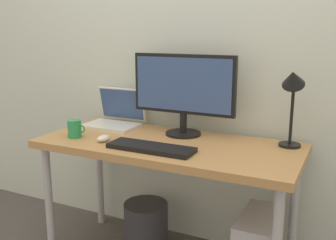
{
  "coord_description": "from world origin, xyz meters",
  "views": [
    {
      "loc": [
        0.87,
        -1.79,
        1.3
      ],
      "look_at": [
        0.0,
        0.0,
        0.84
      ],
      "focal_mm": 41.92,
      "sensor_mm": 36.0,
      "label": 1
    }
  ],
  "objects_px": {
    "desk": "(168,155)",
    "wastebasket": "(146,227)",
    "laptop": "(116,116)",
    "desk_lamp": "(292,90)",
    "keyboard": "(151,148)",
    "coffee_mug": "(75,129)",
    "monitor": "(183,89)",
    "mouse": "(104,138)"
  },
  "relations": [
    {
      "from": "desk",
      "to": "mouse",
      "type": "distance_m",
      "value": 0.35
    },
    {
      "from": "mouse",
      "to": "wastebasket",
      "type": "relative_size",
      "value": 0.3
    },
    {
      "from": "monitor",
      "to": "desk",
      "type": "bearing_deg",
      "value": -93.89
    },
    {
      "from": "monitor",
      "to": "laptop",
      "type": "height_order",
      "value": "monitor"
    },
    {
      "from": "laptop",
      "to": "coffee_mug",
      "type": "bearing_deg",
      "value": -99.1
    },
    {
      "from": "monitor",
      "to": "mouse",
      "type": "relative_size",
      "value": 6.62
    },
    {
      "from": "laptop",
      "to": "desk",
      "type": "bearing_deg",
      "value": -22.56
    },
    {
      "from": "laptop",
      "to": "mouse",
      "type": "relative_size",
      "value": 3.56
    },
    {
      "from": "monitor",
      "to": "wastebasket",
      "type": "bearing_deg",
      "value": -152.45
    },
    {
      "from": "desk",
      "to": "mouse",
      "type": "relative_size",
      "value": 15.33
    },
    {
      "from": "monitor",
      "to": "wastebasket",
      "type": "height_order",
      "value": "monitor"
    },
    {
      "from": "laptop",
      "to": "coffee_mug",
      "type": "xyz_separation_m",
      "value": [
        -0.05,
        -0.33,
        -0.01
      ]
    },
    {
      "from": "desk_lamp",
      "to": "mouse",
      "type": "relative_size",
      "value": 4.63
    },
    {
      "from": "laptop",
      "to": "wastebasket",
      "type": "distance_m",
      "value": 0.69
    },
    {
      "from": "desk",
      "to": "keyboard",
      "type": "xyz_separation_m",
      "value": [
        -0.01,
        -0.16,
        0.08
      ]
    },
    {
      "from": "desk_lamp",
      "to": "keyboard",
      "type": "distance_m",
      "value": 0.74
    },
    {
      "from": "keyboard",
      "to": "wastebasket",
      "type": "distance_m",
      "value": 0.65
    },
    {
      "from": "monitor",
      "to": "desk_lamp",
      "type": "xyz_separation_m",
      "value": [
        0.58,
        0.0,
        0.03
      ]
    },
    {
      "from": "monitor",
      "to": "keyboard",
      "type": "height_order",
      "value": "monitor"
    },
    {
      "from": "desk",
      "to": "laptop",
      "type": "bearing_deg",
      "value": 157.44
    },
    {
      "from": "coffee_mug",
      "to": "desk",
      "type": "bearing_deg",
      "value": 15.58
    },
    {
      "from": "desk",
      "to": "keyboard",
      "type": "distance_m",
      "value": 0.18
    },
    {
      "from": "desk_lamp",
      "to": "coffee_mug",
      "type": "xyz_separation_m",
      "value": [
        -1.09,
        -0.31,
        -0.24
      ]
    },
    {
      "from": "desk",
      "to": "wastebasket",
      "type": "bearing_deg",
      "value": 158.61
    },
    {
      "from": "desk",
      "to": "monitor",
      "type": "distance_m",
      "value": 0.37
    },
    {
      "from": "monitor",
      "to": "keyboard",
      "type": "distance_m",
      "value": 0.42
    },
    {
      "from": "monitor",
      "to": "coffee_mug",
      "type": "xyz_separation_m",
      "value": [
        -0.51,
        -0.31,
        -0.21
      ]
    },
    {
      "from": "keyboard",
      "to": "coffee_mug",
      "type": "distance_m",
      "value": 0.49
    },
    {
      "from": "monitor",
      "to": "keyboard",
      "type": "relative_size",
      "value": 1.35
    },
    {
      "from": "laptop",
      "to": "wastebasket",
      "type": "xyz_separation_m",
      "value": [
        0.27,
        -0.12,
        -0.63
      ]
    },
    {
      "from": "desk_lamp",
      "to": "coffee_mug",
      "type": "height_order",
      "value": "desk_lamp"
    },
    {
      "from": "keyboard",
      "to": "wastebasket",
      "type": "xyz_separation_m",
      "value": [
        -0.17,
        0.23,
        -0.58
      ]
    },
    {
      "from": "laptop",
      "to": "coffee_mug",
      "type": "relative_size",
      "value": 2.9
    },
    {
      "from": "desk",
      "to": "desk_lamp",
      "type": "height_order",
      "value": "desk_lamp"
    },
    {
      "from": "desk_lamp",
      "to": "mouse",
      "type": "height_order",
      "value": "desk_lamp"
    },
    {
      "from": "monitor",
      "to": "desk_lamp",
      "type": "bearing_deg",
      "value": 0.05
    },
    {
      "from": "desk",
      "to": "monitor",
      "type": "relative_size",
      "value": 2.32
    },
    {
      "from": "keyboard",
      "to": "coffee_mug",
      "type": "height_order",
      "value": "coffee_mug"
    },
    {
      "from": "laptop",
      "to": "keyboard",
      "type": "distance_m",
      "value": 0.56
    },
    {
      "from": "desk",
      "to": "wastebasket",
      "type": "distance_m",
      "value": 0.54
    },
    {
      "from": "coffee_mug",
      "to": "wastebasket",
      "type": "bearing_deg",
      "value": 33.14
    },
    {
      "from": "desk_lamp",
      "to": "laptop",
      "type": "bearing_deg",
      "value": 179.12
    }
  ]
}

